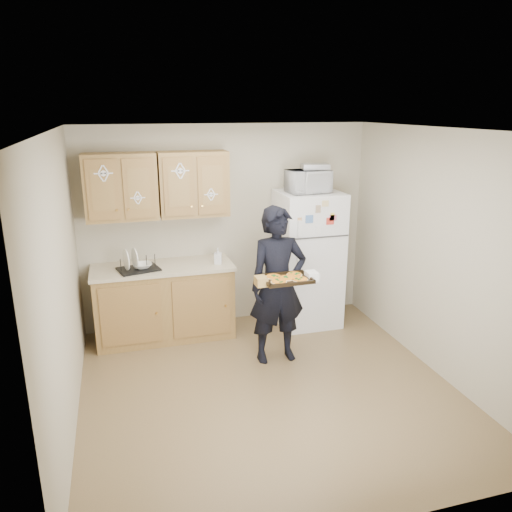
# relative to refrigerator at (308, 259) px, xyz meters

# --- Properties ---
(floor) EXTENTS (3.60, 3.60, 0.00)m
(floor) POSITION_rel_refrigerator_xyz_m (-0.95, -1.43, -0.85)
(floor) COLOR brown
(floor) RESTS_ON ground
(ceiling) EXTENTS (3.60, 3.60, 0.00)m
(ceiling) POSITION_rel_refrigerator_xyz_m (-0.95, -1.43, 1.65)
(ceiling) COLOR silver
(ceiling) RESTS_ON wall_back
(wall_back) EXTENTS (3.60, 0.04, 2.50)m
(wall_back) POSITION_rel_refrigerator_xyz_m (-0.95, 0.37, 0.40)
(wall_back) COLOR #AEA58D
(wall_back) RESTS_ON floor
(wall_front) EXTENTS (3.60, 0.04, 2.50)m
(wall_front) POSITION_rel_refrigerator_xyz_m (-0.95, -3.23, 0.40)
(wall_front) COLOR #AEA58D
(wall_front) RESTS_ON floor
(wall_left) EXTENTS (0.04, 3.60, 2.50)m
(wall_left) POSITION_rel_refrigerator_xyz_m (-2.75, -1.43, 0.40)
(wall_left) COLOR #AEA58D
(wall_left) RESTS_ON floor
(wall_right) EXTENTS (0.04, 3.60, 2.50)m
(wall_right) POSITION_rel_refrigerator_xyz_m (0.85, -1.43, 0.40)
(wall_right) COLOR #AEA58D
(wall_right) RESTS_ON floor
(refrigerator) EXTENTS (0.75, 0.70, 1.70)m
(refrigerator) POSITION_rel_refrigerator_xyz_m (0.00, 0.00, 0.00)
(refrigerator) COLOR white
(refrigerator) RESTS_ON floor
(base_cabinet) EXTENTS (1.60, 0.60, 0.86)m
(base_cabinet) POSITION_rel_refrigerator_xyz_m (-1.80, 0.05, -0.42)
(base_cabinet) COLOR brown
(base_cabinet) RESTS_ON floor
(countertop) EXTENTS (1.64, 0.64, 0.04)m
(countertop) POSITION_rel_refrigerator_xyz_m (-1.80, 0.05, 0.03)
(countertop) COLOR beige
(countertop) RESTS_ON base_cabinet
(upper_cab_left) EXTENTS (0.80, 0.33, 0.75)m
(upper_cab_left) POSITION_rel_refrigerator_xyz_m (-2.20, 0.18, 0.98)
(upper_cab_left) COLOR brown
(upper_cab_left) RESTS_ON wall_back
(upper_cab_right) EXTENTS (0.80, 0.33, 0.75)m
(upper_cab_right) POSITION_rel_refrigerator_xyz_m (-1.38, 0.18, 0.98)
(upper_cab_right) COLOR brown
(upper_cab_right) RESTS_ON wall_back
(cereal_box) EXTENTS (0.20, 0.07, 0.32)m
(cereal_box) POSITION_rel_refrigerator_xyz_m (0.52, 0.24, -0.69)
(cereal_box) COLOR gold
(cereal_box) RESTS_ON floor
(person) EXTENTS (0.63, 0.42, 1.71)m
(person) POSITION_rel_refrigerator_xyz_m (-0.67, -0.84, 0.01)
(person) COLOR black
(person) RESTS_ON floor
(baking_tray) EXTENTS (0.49, 0.36, 0.04)m
(baking_tray) POSITION_rel_refrigerator_xyz_m (-0.68, -1.14, 0.18)
(baking_tray) COLOR black
(baking_tray) RESTS_ON person
(pizza_front_left) EXTENTS (0.16, 0.16, 0.02)m
(pizza_front_left) POSITION_rel_refrigerator_xyz_m (-0.79, -1.22, 0.20)
(pizza_front_left) COLOR orange
(pizza_front_left) RESTS_ON baking_tray
(pizza_front_right) EXTENTS (0.16, 0.16, 0.02)m
(pizza_front_right) POSITION_rel_refrigerator_xyz_m (-0.56, -1.22, 0.20)
(pizza_front_right) COLOR orange
(pizza_front_right) RESTS_ON baking_tray
(pizza_back_left) EXTENTS (0.16, 0.16, 0.02)m
(pizza_back_left) POSITION_rel_refrigerator_xyz_m (-0.79, -1.06, 0.20)
(pizza_back_left) COLOR orange
(pizza_back_left) RESTS_ON baking_tray
(pizza_back_right) EXTENTS (0.16, 0.16, 0.02)m
(pizza_back_right) POSITION_rel_refrigerator_xyz_m (-0.57, -1.06, 0.20)
(pizza_back_right) COLOR orange
(pizza_back_right) RESTS_ON baking_tray
(pizza_center) EXTENTS (0.16, 0.16, 0.02)m
(pizza_center) POSITION_rel_refrigerator_xyz_m (-0.68, -1.14, 0.20)
(pizza_center) COLOR orange
(pizza_center) RESTS_ON baking_tray
(microwave) EXTENTS (0.52, 0.38, 0.27)m
(microwave) POSITION_rel_refrigerator_xyz_m (-0.04, -0.05, 0.99)
(microwave) COLOR white
(microwave) RESTS_ON refrigerator
(foil_pan) EXTENTS (0.35, 0.27, 0.07)m
(foil_pan) POSITION_rel_refrigerator_xyz_m (0.05, -0.02, 1.15)
(foil_pan) COLOR #ACACB3
(foil_pan) RESTS_ON microwave
(dish_rack) EXTENTS (0.51, 0.43, 0.18)m
(dish_rack) POSITION_rel_refrigerator_xyz_m (-2.08, -0.03, 0.14)
(dish_rack) COLOR black
(dish_rack) RESTS_ON countertop
(bowl) EXTENTS (0.24, 0.24, 0.05)m
(bowl) POSITION_rel_refrigerator_xyz_m (-2.03, -0.03, 0.10)
(bowl) COLOR white
(bowl) RESTS_ON dish_rack
(soap_bottle) EXTENTS (0.11, 0.11, 0.19)m
(soap_bottle) POSITION_rel_refrigerator_xyz_m (-1.15, -0.04, 0.14)
(soap_bottle) COLOR white
(soap_bottle) RESTS_ON countertop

